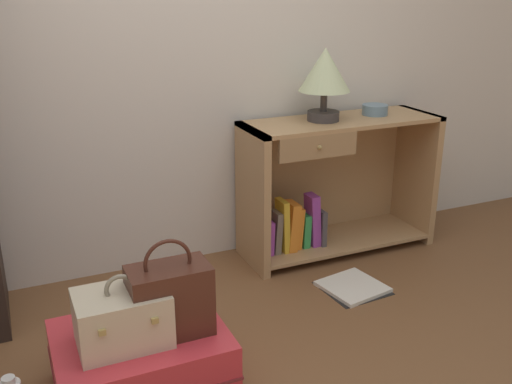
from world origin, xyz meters
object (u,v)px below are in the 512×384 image
(table_lamp, at_px, (325,74))
(open_book_on_floor, at_px, (353,287))
(suitcase_large, at_px, (142,362))
(bookshelf, at_px, (330,186))
(bowl, at_px, (375,110))
(train_case, at_px, (122,318))
(handbag, at_px, (170,299))

(table_lamp, height_order, open_book_on_floor, table_lamp)
(suitcase_large, height_order, open_book_on_floor, suitcase_large)
(suitcase_large, bearing_deg, open_book_on_floor, 16.72)
(bookshelf, height_order, table_lamp, table_lamp)
(bookshelf, bearing_deg, open_book_on_floor, -105.62)
(bookshelf, xyz_separation_m, table_lamp, (-0.07, -0.01, 0.63))
(suitcase_large, bearing_deg, bookshelf, 32.62)
(bookshelf, xyz_separation_m, bowl, (0.27, 0.00, 0.41))
(bowl, height_order, train_case, bowl)
(table_lamp, distance_m, open_book_on_floor, 1.10)
(bowl, distance_m, train_case, 1.87)
(train_case, bearing_deg, open_book_on_floor, 17.37)
(bookshelf, xyz_separation_m, open_book_on_floor, (-0.13, -0.47, -0.37))
(open_book_on_floor, bearing_deg, suitcase_large, -163.28)
(bowl, xyz_separation_m, train_case, (-1.61, -0.85, -0.44))
(bowl, xyz_separation_m, suitcase_large, (-1.55, -0.82, -0.66))
(bookshelf, distance_m, table_lamp, 0.63)
(open_book_on_floor, bearing_deg, bowl, 49.87)
(bookshelf, bearing_deg, train_case, -147.56)
(handbag, bearing_deg, train_case, 177.61)
(suitcase_large, distance_m, handbag, 0.28)
(bowl, distance_m, open_book_on_floor, 1.00)
(train_case, bearing_deg, table_lamp, 33.53)
(handbag, distance_m, open_book_on_floor, 1.17)
(table_lamp, height_order, train_case, table_lamp)
(bowl, height_order, handbag, bowl)
(table_lamp, xyz_separation_m, handbag, (-1.10, -0.85, -0.62))
(table_lamp, xyz_separation_m, suitcase_large, (-1.21, -0.81, -0.88))
(bookshelf, relative_size, bowl, 7.73)
(open_book_on_floor, bearing_deg, train_case, -162.63)
(bowl, bearing_deg, table_lamp, -177.96)
(suitcase_large, bearing_deg, table_lamp, 33.76)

